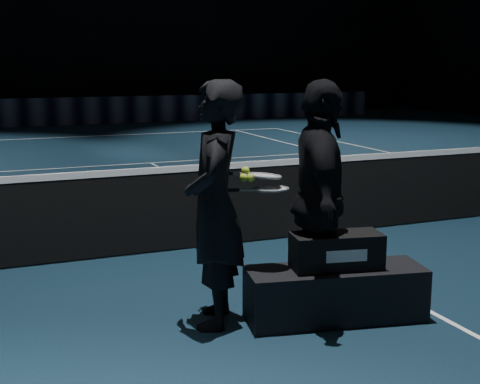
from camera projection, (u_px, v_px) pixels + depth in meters
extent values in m
plane|color=black|center=(290.00, 237.00, 7.98)|extent=(36.00, 36.00, 0.00)
cube|color=black|center=(291.00, 201.00, 7.89)|extent=(12.80, 0.02, 0.86)
cube|color=white|center=(291.00, 162.00, 7.80)|extent=(12.80, 0.03, 0.07)
cube|color=black|center=(78.00, 111.00, 21.95)|extent=(22.00, 0.15, 0.90)
cube|color=black|center=(335.00, 294.00, 5.42)|extent=(1.51, 0.75, 0.43)
cube|color=black|center=(336.00, 251.00, 5.35)|extent=(0.77, 0.44, 0.29)
cube|color=white|center=(347.00, 256.00, 5.21)|extent=(0.33, 0.07, 0.10)
imported|color=black|center=(215.00, 205.00, 5.21)|extent=(0.71, 0.83, 1.94)
imported|color=black|center=(320.00, 201.00, 5.35)|extent=(0.86, 1.23, 1.94)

